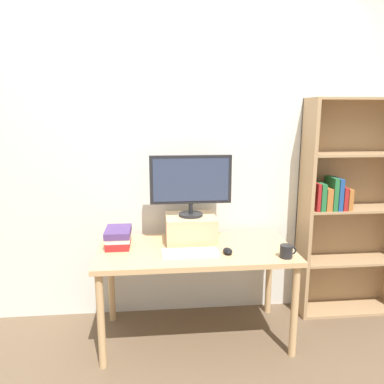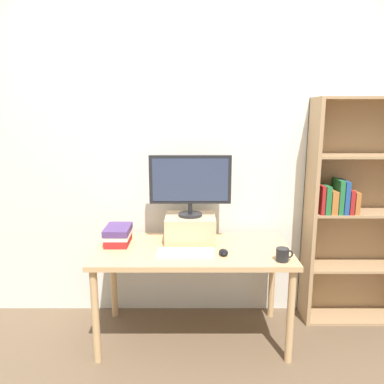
{
  "view_description": "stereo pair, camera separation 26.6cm",
  "coord_description": "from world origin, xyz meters",
  "px_view_note": "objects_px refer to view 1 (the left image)",
  "views": [
    {
      "loc": [
        -0.27,
        -2.53,
        1.65
      ],
      "look_at": [
        -0.02,
        0.06,
        1.1
      ],
      "focal_mm": 35.0,
      "sensor_mm": 36.0,
      "label": 1
    },
    {
      "loc": [
        -0.01,
        -2.54,
        1.65
      ],
      "look_at": [
        -0.02,
        0.06,
        1.1
      ],
      "focal_mm": 35.0,
      "sensor_mm": 36.0,
      "label": 2
    }
  ],
  "objects_px": {
    "computer_monitor": "(191,182)",
    "computer_mouse": "(228,251)",
    "riser_box": "(191,228)",
    "coffee_mug": "(286,251)",
    "desk": "(195,258)",
    "bookshelf_unit": "(349,207)",
    "book_stack": "(118,237)",
    "keyboard": "(190,253)"
  },
  "relations": [
    {
      "from": "riser_box",
      "to": "keyboard",
      "type": "relative_size",
      "value": 0.96
    },
    {
      "from": "bookshelf_unit",
      "to": "coffee_mug",
      "type": "xyz_separation_m",
      "value": [
        -0.71,
        -0.54,
        -0.16
      ]
    },
    {
      "from": "riser_box",
      "to": "keyboard",
      "type": "distance_m",
      "value": 0.3
    },
    {
      "from": "bookshelf_unit",
      "to": "computer_monitor",
      "type": "bearing_deg",
      "value": -173.78
    },
    {
      "from": "desk",
      "to": "riser_box",
      "type": "height_order",
      "value": "riser_box"
    },
    {
      "from": "riser_box",
      "to": "book_stack",
      "type": "bearing_deg",
      "value": -173.63
    },
    {
      "from": "bookshelf_unit",
      "to": "desk",
      "type": "bearing_deg",
      "value": -167.01
    },
    {
      "from": "computer_mouse",
      "to": "coffee_mug",
      "type": "xyz_separation_m",
      "value": [
        0.38,
        -0.11,
        0.03
      ]
    },
    {
      "from": "computer_monitor",
      "to": "computer_mouse",
      "type": "xyz_separation_m",
      "value": [
        0.23,
        -0.28,
        -0.43
      ]
    },
    {
      "from": "desk",
      "to": "riser_box",
      "type": "relative_size",
      "value": 3.75
    },
    {
      "from": "computer_monitor",
      "to": "keyboard",
      "type": "xyz_separation_m",
      "value": [
        -0.03,
        -0.28,
        -0.44
      ]
    },
    {
      "from": "bookshelf_unit",
      "to": "computer_monitor",
      "type": "xyz_separation_m",
      "value": [
        -1.31,
        -0.14,
        0.25
      ]
    },
    {
      "from": "computer_monitor",
      "to": "coffee_mug",
      "type": "relative_size",
      "value": 5.3
    },
    {
      "from": "book_stack",
      "to": "coffee_mug",
      "type": "distance_m",
      "value": 1.19
    },
    {
      "from": "computer_monitor",
      "to": "computer_mouse",
      "type": "height_order",
      "value": "computer_monitor"
    },
    {
      "from": "desk",
      "to": "book_stack",
      "type": "relative_size",
      "value": 5.29
    },
    {
      "from": "desk",
      "to": "book_stack",
      "type": "height_order",
      "value": "book_stack"
    },
    {
      "from": "desk",
      "to": "computer_monitor",
      "type": "relative_size",
      "value": 2.32
    },
    {
      "from": "bookshelf_unit",
      "to": "book_stack",
      "type": "distance_m",
      "value": 1.86
    },
    {
      "from": "bookshelf_unit",
      "to": "computer_mouse",
      "type": "bearing_deg",
      "value": -158.48
    },
    {
      "from": "computer_mouse",
      "to": "keyboard",
      "type": "bearing_deg",
      "value": 179.41
    },
    {
      "from": "desk",
      "to": "coffee_mug",
      "type": "distance_m",
      "value": 0.64
    },
    {
      "from": "riser_box",
      "to": "computer_monitor",
      "type": "bearing_deg",
      "value": -90.0
    },
    {
      "from": "desk",
      "to": "computer_mouse",
      "type": "xyz_separation_m",
      "value": [
        0.21,
        -0.13,
        0.09
      ]
    },
    {
      "from": "bookshelf_unit",
      "to": "book_stack",
      "type": "height_order",
      "value": "bookshelf_unit"
    },
    {
      "from": "keyboard",
      "to": "riser_box",
      "type": "bearing_deg",
      "value": 83.58
    },
    {
      "from": "desk",
      "to": "computer_mouse",
      "type": "bearing_deg",
      "value": -31.75
    },
    {
      "from": "desk",
      "to": "coffee_mug",
      "type": "height_order",
      "value": "coffee_mug"
    },
    {
      "from": "riser_box",
      "to": "book_stack",
      "type": "distance_m",
      "value": 0.54
    },
    {
      "from": "desk",
      "to": "riser_box",
      "type": "distance_m",
      "value": 0.23
    },
    {
      "from": "book_stack",
      "to": "desk",
      "type": "bearing_deg",
      "value": -9.99
    },
    {
      "from": "riser_box",
      "to": "coffee_mug",
      "type": "height_order",
      "value": "riser_box"
    },
    {
      "from": "desk",
      "to": "keyboard",
      "type": "xyz_separation_m",
      "value": [
        -0.05,
        -0.13,
        0.09
      ]
    },
    {
      "from": "bookshelf_unit",
      "to": "coffee_mug",
      "type": "bearing_deg",
      "value": -142.74
    },
    {
      "from": "computer_monitor",
      "to": "coffee_mug",
      "type": "xyz_separation_m",
      "value": [
        0.6,
        -0.4,
        -0.41
      ]
    },
    {
      "from": "riser_box",
      "to": "computer_monitor",
      "type": "relative_size",
      "value": 0.62
    },
    {
      "from": "computer_mouse",
      "to": "book_stack",
      "type": "height_order",
      "value": "book_stack"
    },
    {
      "from": "computer_monitor",
      "to": "coffee_mug",
      "type": "bearing_deg",
      "value": -33.18
    },
    {
      "from": "bookshelf_unit",
      "to": "riser_box",
      "type": "xyz_separation_m",
      "value": [
        -1.31,
        -0.14,
        -0.1
      ]
    },
    {
      "from": "riser_box",
      "to": "computer_mouse",
      "type": "height_order",
      "value": "riser_box"
    },
    {
      "from": "desk",
      "to": "bookshelf_unit",
      "type": "bearing_deg",
      "value": 12.99
    },
    {
      "from": "bookshelf_unit",
      "to": "riser_box",
      "type": "bearing_deg",
      "value": -173.84
    }
  ]
}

